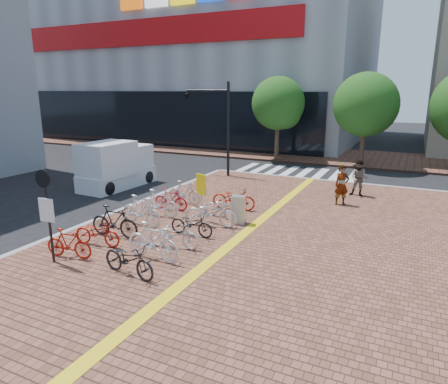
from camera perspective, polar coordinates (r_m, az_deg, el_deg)
The scene contains 29 objects.
ground at distance 13.82m, azimuth -7.94°, elevation -7.70°, with size 120.00×120.00×0.00m, color black.
sidewalk at distance 8.67m, azimuth -9.71°, elevation -21.90°, with size 14.00×34.00×0.15m, color brown.
tactile_strip at distance 9.15m, azimuth -15.17°, elevation -19.45°, with size 0.40×34.00×0.01m, color yellow.
kerb_north at distance 23.55m, azimuth 14.79°, elevation 1.46°, with size 14.00×0.25×0.15m, color gray.
far_sidewalk at distance 32.81m, azimuth 12.74°, elevation 5.17°, with size 70.00×8.00×0.15m, color brown.
department_store at distance 49.25m, azimuth -3.16°, elevation 24.75°, with size 36.00×24.27×28.00m.
crosswalk at distance 26.02m, azimuth 10.25°, elevation 2.77°, with size 7.50×4.00×0.01m.
street_trees at distance 28.16m, azimuth 21.70°, elevation 11.27°, with size 16.20×4.60×6.35m.
bike_0 at distance 13.17m, azimuth -21.30°, elevation -6.87°, with size 0.44×1.55×0.93m, color #AB190C.
bike_1 at distance 13.89m, azimuth -17.65°, elevation -5.54°, with size 0.59×1.69×0.89m, color #B0170C.
bike_2 at distance 14.44m, azimuth -15.40°, elevation -4.09°, with size 0.53×1.88×1.13m, color black.
bike_3 at distance 15.40m, azimuth -11.78°, elevation -2.64°, with size 0.55×1.94×1.17m, color silver.
bike_4 at distance 16.39m, azimuth -9.31°, elevation -1.59°, with size 0.52×1.85×1.11m, color white.
bike_5 at distance 17.18m, azimuth -7.61°, elevation -1.06°, with size 0.44×1.57×0.94m, color #AE0C1C.
bike_6 at distance 18.03m, azimuth -5.67°, elevation -0.09°, with size 0.49×1.74×1.04m, color silver.
bike_7 at distance 11.45m, azimuth -13.44°, elevation -9.33°, with size 0.65×1.87×0.98m, color black.
bike_8 at distance 12.29m, azimuth -10.12°, elevation -6.97°, with size 0.55×1.95×1.17m, color white.
bike_9 at distance 13.13m, azimuth -7.13°, elevation -6.06°, with size 0.61×1.74×0.91m, color silver.
bike_10 at distance 14.14m, azimuth -4.65°, elevation -4.55°, with size 0.58×1.67×0.87m, color black.
bike_11 at distance 15.04m, azimuth -1.90°, elevation -2.97°, with size 0.70×2.01×1.06m, color silver.
bike_12 at distance 16.14m, azimuth 0.04°, elevation -2.09°, with size 0.57×1.64×0.86m, color silver.
bike_13 at distance 17.14m, azimuth 1.38°, elevation -0.87°, with size 0.66×1.90×1.00m, color #B01C0C.
pedestrian_a at distance 18.50m, azimuth 16.47°, elevation 0.95°, with size 0.66×0.43×1.80m, color gray.
pedestrian_b at distance 20.28m, azimuth 18.76°, elevation 1.86°, with size 0.85×0.66×1.75m, color #464959.
utility_box at distance 15.34m, azimuth 2.08°, elevation -2.54°, with size 0.50×0.37×1.10m, color #ACABB0.
yellow_sign at distance 15.48m, azimuth -3.33°, elevation 0.49°, with size 0.50×0.22×1.88m.
notice_sign at distance 12.63m, azimuth -24.02°, elevation -1.71°, with size 0.52×0.14×2.83m.
traffic_light_pole at distance 24.03m, azimuth -2.17°, elevation 11.46°, with size 2.93×1.13×5.46m.
box_truck at distance 22.30m, azimuth -15.19°, elevation 3.65°, with size 2.11×4.46×2.52m.
Camera 1 is at (7.20, -10.60, 5.19)m, focal length 32.00 mm.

